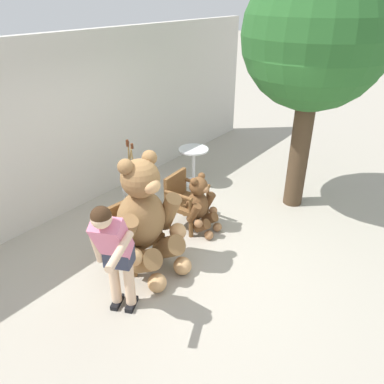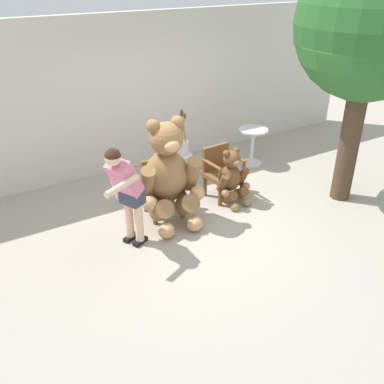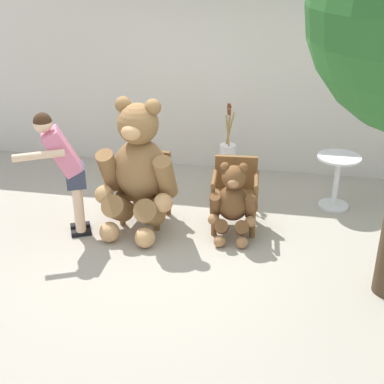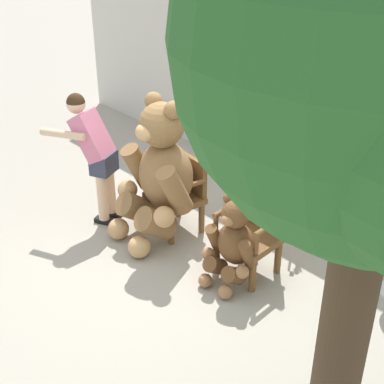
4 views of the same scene
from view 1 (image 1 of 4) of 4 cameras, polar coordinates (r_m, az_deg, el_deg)
name	(u,v)px [view 1 (image 1 of 4)]	position (r m, az deg, el deg)	size (l,w,h in m)	color
ground_plane	(187,252)	(5.45, -0.70, -9.16)	(60.00, 60.00, 0.00)	#A8A091
back_wall	(69,126)	(6.40, -18.26, 9.48)	(10.00, 0.16, 2.80)	beige
wooden_chair_left	(133,231)	(5.12, -8.94, -5.95)	(0.61, 0.58, 0.86)	brown
wooden_chair_right	(184,199)	(5.81, -1.16, -1.08)	(0.60, 0.56, 0.86)	brown
teddy_bear_large	(146,217)	(4.76, -7.09, -3.83)	(0.99, 0.96, 1.63)	olive
teddy_bear_small	(200,205)	(5.66, 1.22, -1.93)	(0.57, 0.55, 0.94)	brown
person_visitor	(114,249)	(4.08, -11.84, -8.50)	(0.69, 0.69, 1.53)	black
white_stool	(133,193)	(6.28, -8.97, -0.19)	(0.34, 0.34, 0.46)	silver
brush_bucket	(132,178)	(6.15, -9.16, 2.08)	(0.22, 0.22, 0.83)	white
round_side_table	(194,162)	(7.12, 0.23, 4.59)	(0.56, 0.56, 0.72)	silver
patio_tree	(322,40)	(6.13, 19.18, 21.06)	(2.26, 2.16, 3.84)	#473523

